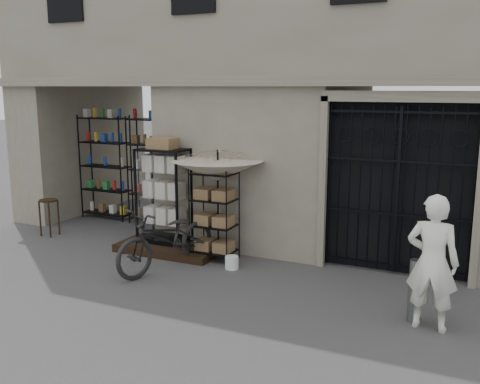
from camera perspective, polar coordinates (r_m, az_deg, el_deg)
The scene contains 14 objects.
ground at distance 8.15m, azimuth 0.98°, elevation -11.57°, with size 80.00×80.00×0.00m, color #242427.
main_building at distance 11.37m, azimuth 9.67°, elevation 17.83°, with size 14.00×4.00×9.00m, color gray.
shop_recess at distance 12.38m, azimuth -12.95°, elevation 3.22°, with size 3.00×1.70×3.00m, color black.
shop_shelving at distance 12.84m, azimuth -11.71°, elevation 2.42°, with size 2.70×0.50×2.50m, color black.
iron_gate at distance 9.39m, azimuth 16.60°, elevation 0.57°, with size 2.50×0.21×3.00m.
step_platform at distance 10.49m, azimuth -7.65°, elevation -5.99°, with size 2.00×0.90×0.15m, color black.
display_cabinet at distance 10.48m, azimuth -8.11°, elevation -0.92°, with size 1.05×0.83×1.99m.
wire_rack at distance 9.80m, azimuth -2.74°, elevation -2.47°, with size 0.90×0.78×1.72m.
market_umbrella at distance 9.77m, azimuth -2.40°, elevation 2.91°, with size 1.91×1.93×2.43m.
white_bucket at distance 9.48m, azimuth -0.88°, elevation -7.53°, with size 0.24×0.24×0.23m, color white.
bicycle at distance 9.57m, azimuth -7.63°, elevation -8.16°, with size 0.75×1.13×2.15m, color black.
wooden_stool at distance 12.18m, azimuth -19.68°, elevation -2.48°, with size 0.45×0.45×0.79m.
steel_bollard at distance 7.72m, azimuth 18.09°, elevation -9.99°, with size 0.16×0.16×0.88m, color slate.
shopkeeper at distance 7.75m, azimuth 19.37°, elevation -13.51°, with size 0.66×1.82×0.44m, color white.
Camera 1 is at (3.04, -6.88, 3.15)m, focal length 40.00 mm.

